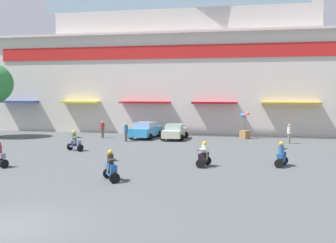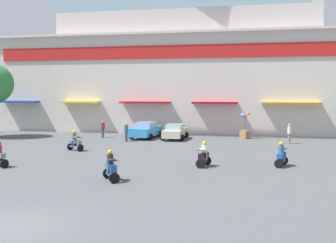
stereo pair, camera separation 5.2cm
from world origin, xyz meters
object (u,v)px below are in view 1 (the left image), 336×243
at_px(parked_car_1, 174,132).
at_px(scooter_rider_7, 111,168).
at_px(pedestrian_1, 102,128).
at_px(parked_car_0, 146,130).
at_px(scooter_rider_6, 75,142).
at_px(balloon_vendor_cart, 245,129).
at_px(pedestrian_2, 289,132).
at_px(pedestrian_3, 126,131).
at_px(scooter_rider_8, 281,156).
at_px(scooter_rider_5, 204,156).

bearing_deg(parked_car_1, scooter_rider_7, -88.72).
bearing_deg(pedestrian_1, scooter_rider_7, -67.74).
distance_m(parked_car_0, scooter_rider_6, 9.59).
height_order(parked_car_1, balloon_vendor_cart, balloon_vendor_cart).
xyz_separation_m(parked_car_0, scooter_rider_6, (-2.95, -9.12, -0.15)).
bearing_deg(pedestrian_2, scooter_rider_6, -154.05).
xyz_separation_m(scooter_rider_7, pedestrian_2, (9.62, 17.02, 0.32)).
relative_size(parked_car_1, scooter_rider_6, 2.68).
distance_m(scooter_rider_7, pedestrian_3, 16.08).
relative_size(parked_car_0, scooter_rider_7, 2.98).
relative_size(scooter_rider_8, pedestrian_1, 0.96).
xyz_separation_m(pedestrian_2, pedestrian_3, (-13.85, -1.50, -0.03)).
bearing_deg(scooter_rider_7, scooter_rider_6, 123.61).
height_order(scooter_rider_6, balloon_vendor_cart, balloon_vendor_cart).
relative_size(parked_car_1, scooter_rider_8, 2.64).
height_order(scooter_rider_6, scooter_rider_8, scooter_rider_6).
xyz_separation_m(scooter_rider_5, pedestrian_3, (-8.22, 10.66, 0.31)).
height_order(scooter_rider_5, balloon_vendor_cart, balloon_vendor_cart).
bearing_deg(pedestrian_3, balloon_vendor_cart, 24.22).
bearing_deg(parked_car_1, scooter_rider_5, -71.53).
bearing_deg(pedestrian_2, scooter_rider_8, -96.09).
distance_m(scooter_rider_7, balloon_vendor_cart, 20.89).
bearing_deg(pedestrian_1, balloon_vendor_cart, 9.38).
xyz_separation_m(pedestrian_1, balloon_vendor_cart, (13.17, 2.17, -0.05)).
distance_m(scooter_rider_6, balloon_vendor_cart, 16.13).
bearing_deg(parked_car_0, pedestrian_2, -6.30).
xyz_separation_m(parked_car_0, pedestrian_2, (12.87, -1.42, 0.19)).
xyz_separation_m(parked_car_1, scooter_rider_7, (0.40, -18.01, -0.07)).
bearing_deg(scooter_rider_7, pedestrian_1, 112.26).
bearing_deg(scooter_rider_8, pedestrian_1, 142.71).
bearing_deg(pedestrian_3, scooter_rider_6, -107.60).
height_order(parked_car_1, pedestrian_1, pedestrian_1).
xyz_separation_m(scooter_rider_5, scooter_rider_8, (4.45, 1.02, -0.01)).
distance_m(scooter_rider_8, pedestrian_3, 15.92).
height_order(scooter_rider_7, pedestrian_2, pedestrian_2).
bearing_deg(scooter_rider_6, scooter_rider_5, -23.68).
height_order(scooter_rider_6, pedestrian_1, pedestrian_1).
bearing_deg(pedestrian_2, parked_car_0, 173.70).
distance_m(parked_car_1, pedestrian_2, 10.08).
bearing_deg(balloon_vendor_cart, scooter_rider_7, -106.26).
height_order(parked_car_0, pedestrian_1, pedestrian_1).
bearing_deg(pedestrian_2, pedestrian_3, -173.81).
distance_m(parked_car_0, scooter_rider_7, 18.72).
bearing_deg(parked_car_0, scooter_rider_7, -80.03).
bearing_deg(pedestrian_3, pedestrian_2, 6.19).
xyz_separation_m(scooter_rider_7, pedestrian_3, (-4.23, 15.51, 0.29)).
distance_m(scooter_rider_8, pedestrian_1, 19.81).
distance_m(scooter_rider_5, scooter_rider_8, 4.56).
bearing_deg(balloon_vendor_cart, scooter_rider_8, -79.65).
xyz_separation_m(pedestrian_3, balloon_vendor_cart, (10.08, 4.53, -0.08)).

